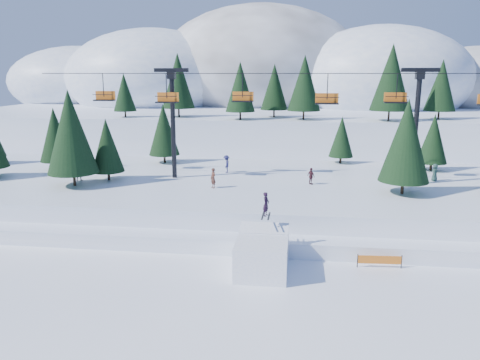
# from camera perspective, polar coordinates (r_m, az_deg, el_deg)

# --- Properties ---
(ground) EXTENTS (160.00, 160.00, 0.00)m
(ground) POSITION_cam_1_polar(r_m,az_deg,el_deg) (27.90, 0.62, -13.32)
(ground) COLOR white
(ground) RESTS_ON ground
(mid_shelf) EXTENTS (70.00, 22.00, 2.50)m
(mid_shelf) POSITION_cam_1_polar(r_m,az_deg,el_deg) (44.37, 3.38, -1.58)
(mid_shelf) COLOR white
(mid_shelf) RESTS_ON ground
(berm) EXTENTS (70.00, 6.00, 1.10)m
(berm) POSITION_cam_1_polar(r_m,az_deg,el_deg) (35.03, 2.19, -6.76)
(berm) COLOR white
(berm) RESTS_ON ground
(mountain_ridge) EXTENTS (119.00, 60.00, 26.46)m
(mountain_ridge) POSITION_cam_1_polar(r_m,az_deg,el_deg) (98.58, 2.80, 11.32)
(mountain_ridge) COLOR white
(mountain_ridge) RESTS_ON ground
(jump_kicker) EXTENTS (3.22, 4.41, 4.84)m
(jump_kicker) POSITION_cam_1_polar(r_m,az_deg,el_deg) (29.87, 2.72, -9.01)
(jump_kicker) COLOR white
(jump_kicker) RESTS_ON ground
(chairlift) EXTENTS (46.00, 3.21, 10.28)m
(chairlift) POSITION_cam_1_polar(r_m,az_deg,el_deg) (43.03, 5.92, 8.83)
(chairlift) COLOR black
(chairlift) RESTS_ON mid_shelf
(conifer_stand) EXTENTS (63.90, 17.69, 9.69)m
(conifer_stand) POSITION_cam_1_polar(r_m,az_deg,el_deg) (43.50, 9.24, 5.48)
(conifer_stand) COLOR black
(conifer_stand) RESTS_ON mid_shelf
(distant_skiers) EXTENTS (33.73, 7.53, 1.78)m
(distant_skiers) POSITION_cam_1_polar(r_m,az_deg,el_deg) (44.28, 0.20, 1.19)
(distant_skiers) COLOR #233D38
(distant_skiers) RESTS_ON mid_shelf
(banner_near) EXTENTS (2.85, 0.23, 0.90)m
(banner_near) POSITION_cam_1_polar(r_m,az_deg,el_deg) (31.95, 16.65, -9.32)
(banner_near) COLOR black
(banner_near) RESTS_ON ground
(banner_far) EXTENTS (2.60, 1.23, 0.90)m
(banner_far) POSITION_cam_1_polar(r_m,az_deg,el_deg) (34.10, 15.73, -7.83)
(banner_far) COLOR black
(banner_far) RESTS_ON ground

